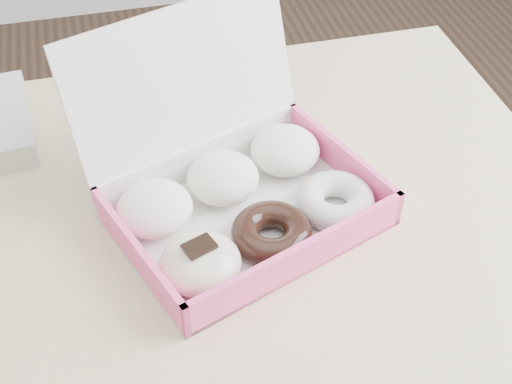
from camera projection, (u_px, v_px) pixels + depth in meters
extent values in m
cube|color=tan|center=(145.00, 244.00, 0.95)|extent=(1.20, 0.80, 0.04)
cylinder|color=tan|center=(394.00, 201.00, 1.55)|extent=(0.05, 0.05, 0.71)
cube|color=white|center=(247.00, 219.00, 0.95)|extent=(0.39, 0.34, 0.01)
cube|color=#FF5397|center=(300.00, 261.00, 0.86)|extent=(0.31, 0.12, 0.05)
cube|color=white|center=(201.00, 158.00, 1.00)|extent=(0.31, 0.12, 0.05)
cube|color=#FF5397|center=(137.00, 257.00, 0.87)|extent=(0.09, 0.23, 0.05)
cube|color=#FF5397|center=(341.00, 161.00, 1.00)|extent=(0.09, 0.23, 0.05)
cube|color=white|center=(188.00, 96.00, 0.95)|extent=(0.33, 0.19, 0.23)
ellipsoid|color=white|center=(155.00, 208.00, 0.92)|extent=(0.13, 0.13, 0.06)
ellipsoid|color=white|center=(223.00, 178.00, 0.96)|extent=(0.13, 0.13, 0.06)
ellipsoid|color=white|center=(285.00, 150.00, 1.01)|extent=(0.13, 0.13, 0.06)
ellipsoid|color=beige|center=(201.00, 263.00, 0.85)|extent=(0.13, 0.13, 0.06)
cube|color=black|center=(199.00, 246.00, 0.83)|extent=(0.04, 0.04, 0.00)
torus|color=black|center=(271.00, 233.00, 0.90)|extent=(0.13, 0.13, 0.04)
torus|color=white|center=(335.00, 201.00, 0.94)|extent=(0.13, 0.13, 0.04)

